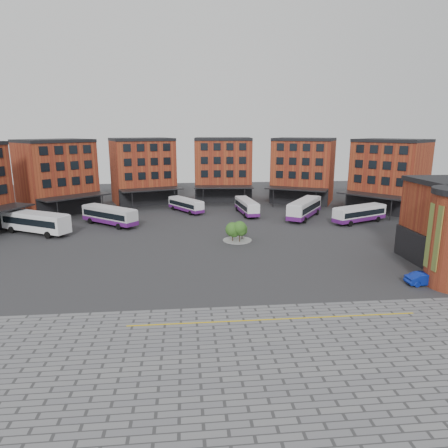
{
  "coord_description": "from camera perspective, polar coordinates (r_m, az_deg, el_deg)",
  "views": [
    {
      "loc": [
        -5.65,
        -46.02,
        16.55
      ],
      "look_at": [
        -0.59,
        6.34,
        4.0
      ],
      "focal_mm": 32.0,
      "sensor_mm": 36.0,
      "label": 1
    }
  ],
  "objects": [
    {
      "name": "yellow_line",
      "position": [
        36.84,
        7.26,
        -13.34
      ],
      "size": [
        26.0,
        0.15,
        0.02
      ],
      "primitive_type": "cube",
      "color": "gold",
      "rests_on": "paving_zone"
    },
    {
      "name": "bus_c",
      "position": [
        81.76,
        -5.47,
        2.75
      ],
      "size": [
        7.28,
        9.44,
        2.76
      ],
      "rotation": [
        0.0,
        0.0,
        0.58
      ],
      "color": "white",
      "rests_on": "ground"
    },
    {
      "name": "tree_island",
      "position": [
        59.85,
        1.92,
        -0.9
      ],
      "size": [
        4.4,
        4.4,
        3.26
      ],
      "color": "gray",
      "rests_on": "ground"
    },
    {
      "name": "main_building",
      "position": [
        84.79,
        -4.93,
        7.06
      ],
      "size": [
        94.14,
        42.48,
        14.6
      ],
      "color": "brown",
      "rests_on": "ground"
    },
    {
      "name": "bus_b",
      "position": [
        72.88,
        -16.04,
        1.19
      ],
      "size": [
        10.66,
        9.49,
        3.28
      ],
      "rotation": [
        0.0,
        0.0,
        0.88
      ],
      "color": "silver",
      "rests_on": "ground"
    },
    {
      "name": "paving_zone",
      "position": [
        30.15,
        10.79,
        -20.11
      ],
      "size": [
        50.0,
        22.0,
        0.02
      ],
      "primitive_type": "cube",
      "color": "slate",
      "rests_on": "ground"
    },
    {
      "name": "bus_d",
      "position": [
        79.26,
        3.26,
        2.53
      ],
      "size": [
        3.51,
        10.7,
        2.96
      ],
      "rotation": [
        0.0,
        0.0,
        0.1
      ],
      "color": "white",
      "rests_on": "ground"
    },
    {
      "name": "bus_f",
      "position": [
        75.94,
        18.8,
        1.41
      ],
      "size": [
        11.16,
        6.95,
        3.13
      ],
      "rotation": [
        0.0,
        0.0,
        -1.14
      ],
      "color": "white",
      "rests_on": "ground"
    },
    {
      "name": "blue_car",
      "position": [
        48.96,
        26.8,
        -6.99
      ],
      "size": [
        4.21,
        1.56,
        1.38
      ],
      "primitive_type": "imported",
      "rotation": [
        0.0,
        0.0,
        1.59
      ],
      "color": "#0B2092",
      "rests_on": "ground"
    },
    {
      "name": "bus_a",
      "position": [
        71.05,
        -25.34,
        0.37
      ],
      "size": [
        12.26,
        8.64,
        3.53
      ],
      "rotation": [
        0.0,
        0.0,
        1.05
      ],
      "color": "white",
      "rests_on": "ground"
    },
    {
      "name": "ground",
      "position": [
        49.23,
        1.4,
        -6.23
      ],
      "size": [
        160.0,
        160.0,
        0.0
      ],
      "primitive_type": "plane",
      "color": "#28282B",
      "rests_on": "ground"
    },
    {
      "name": "bus_e",
      "position": [
        77.14,
        11.42,
        2.21
      ],
      "size": [
        9.4,
        12.01,
        3.54
      ],
      "rotation": [
        0.0,
        0.0,
        -0.59
      ],
      "color": "silver",
      "rests_on": "ground"
    }
  ]
}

